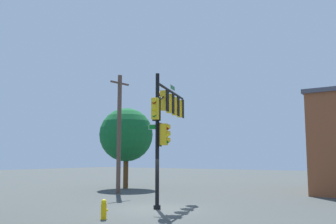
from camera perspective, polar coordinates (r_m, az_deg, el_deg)
ground_plane at (r=19.06m, az=-1.71°, el=-14.86°), size 120.00×120.00×0.00m
signal_pole_assembly at (r=20.55m, az=-0.21°, el=-0.38°), size 5.84×2.45×6.96m
utility_pole at (r=27.22m, az=-7.61°, el=-3.06°), size 1.80×0.31×8.69m
fire_hydrant at (r=16.22m, az=-9.94°, el=-14.66°), size 0.33×0.24×0.83m
tree_mid at (r=31.69m, az=-6.50°, el=-3.54°), size 4.56×4.56×6.81m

